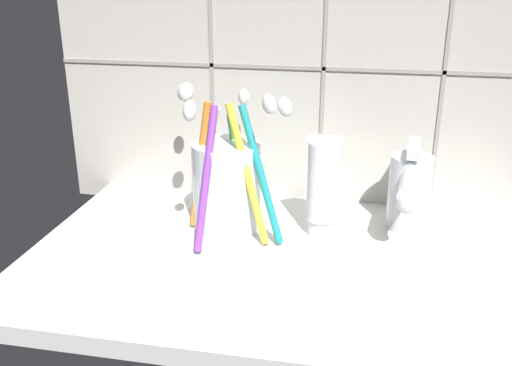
{
  "coord_description": "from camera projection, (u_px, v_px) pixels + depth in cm",
  "views": [
    {
      "loc": [
        7.09,
        -56.18,
        32.51
      ],
      "look_at": [
        -4.46,
        2.6,
        9.55
      ],
      "focal_mm": 40.0,
      "sensor_mm": 36.0,
      "label": 1
    }
  ],
  "objects": [
    {
      "name": "sink_faucet",
      "position": [
        410.0,
        190.0,
        0.68
      ],
      "size": [
        5.18,
        12.39,
        10.84
      ],
      "rotation": [
        0.0,
        0.0,
        -1.68
      ],
      "color": "silver",
      "rests_on": "sink_counter"
    },
    {
      "name": "toothbrush_cup",
      "position": [
        227.0,
        182.0,
        0.69
      ],
      "size": [
        16.59,
        16.97,
        18.17
      ],
      "color": "silver",
      "rests_on": "sink_counter"
    },
    {
      "name": "tile_wall_backsplash",
      "position": [
        315.0,
        16.0,
        0.72
      ],
      "size": [
        69.38,
        1.72,
        52.95
      ],
      "color": "#B7B2A8",
      "rests_on": "ground"
    },
    {
      "name": "toothpaste_tube",
      "position": [
        323.0,
        187.0,
        0.67
      ],
      "size": [
        4.01,
        3.82,
        12.44
      ],
      "color": "white",
      "rests_on": "sink_counter"
    },
    {
      "name": "sink_counter",
      "position": [
        290.0,
        265.0,
        0.64
      ],
      "size": [
        59.38,
        35.98,
        2.0
      ],
      "primitive_type": "cube",
      "color": "silver",
      "rests_on": "ground"
    }
  ]
}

